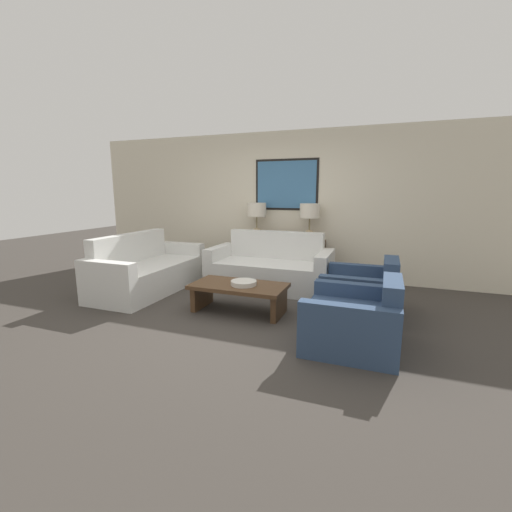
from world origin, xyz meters
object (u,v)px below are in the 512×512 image
table_lamp_left (257,213)px  armchair_near_camera (355,322)px  coffee_table (239,291)px  couch_by_back_wall (270,269)px  table_lamp_right (310,215)px  couch_by_side (147,272)px  armchair_near_back_wall (362,293)px  console_table (282,259)px  decorative_bowl (244,283)px

table_lamp_left → armchair_near_camera: 3.31m
armchair_near_camera → coffee_table: bearing=160.9°
table_lamp_left → couch_by_back_wall: bearing=-53.9°
table_lamp_right → couch_by_back_wall: 1.21m
couch_by_side → armchair_near_camera: couch_by_side is taller
couch_by_back_wall → armchair_near_camera: 2.34m
coffee_table → armchair_near_camera: bearing=-19.1°
table_lamp_left → armchair_near_back_wall: table_lamp_left is taller
table_lamp_left → coffee_table: (0.47, -1.94, -0.90)m
couch_by_side → coffee_table: bearing=-12.7°
couch_by_side → coffee_table: couch_by_side is taller
couch_by_back_wall → armchair_near_back_wall: 1.68m
console_table → table_lamp_left: 0.96m
console_table → coffee_table: console_table is taller
decorative_bowl → armchair_near_camera: (1.45, -0.51, -0.14)m
table_lamp_left → couch_by_back_wall: 1.21m
table_lamp_right → couch_by_back_wall: table_lamp_right is taller
couch_by_back_wall → armchair_near_camera: size_ratio=2.12×
table_lamp_left → couch_by_back_wall: (0.49, -0.68, -0.88)m
table_lamp_left → console_table: bearing=-0.0°
couch_by_back_wall → coffee_table: bearing=-90.9°
table_lamp_left → table_lamp_right: same height
console_table → table_lamp_right: (0.49, 0.00, 0.82)m
table_lamp_right → coffee_table: size_ratio=0.52×
armchair_near_camera → table_lamp_left: bearing=129.1°
decorative_bowl → armchair_near_back_wall: size_ratio=0.36×
console_table → armchair_near_back_wall: (1.51, -1.41, -0.10)m
table_lamp_left → coffee_table: size_ratio=0.52×
coffee_table → table_lamp_right: bearing=75.2°
couch_by_side → console_table: bearing=40.3°
couch_by_side → armchair_near_camera: (3.32, -0.93, -0.04)m
couch_by_side → coffee_table: (1.79, -0.40, -0.02)m
decorative_bowl → table_lamp_left: bearing=105.7°
coffee_table → console_table: bearing=89.4°
couch_by_back_wall → armchair_near_back_wall: (1.51, -0.73, -0.04)m
table_lamp_right → console_table: bearing=-180.0°
table_lamp_right → armchair_near_back_wall: bearing=-54.2°
couch_by_side → decorative_bowl: size_ratio=5.92×
console_table → table_lamp_left: size_ratio=2.36×
table_lamp_left → armchair_near_back_wall: bearing=-35.1°
table_lamp_right → armchair_near_back_wall: table_lamp_right is taller
table_lamp_right → coffee_table: table_lamp_right is taller
armchair_near_camera → couch_by_back_wall: bearing=130.2°
console_table → armchair_near_camera: (1.51, -2.46, -0.10)m
table_lamp_left → decorative_bowl: bearing=-74.3°
console_table → couch_by_side: bearing=-139.7°
console_table → armchair_near_back_wall: bearing=-43.0°
couch_by_back_wall → armchair_near_camera: (1.51, -1.79, -0.04)m
table_lamp_right → decorative_bowl: size_ratio=1.92×
console_table → armchair_near_camera: 2.89m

